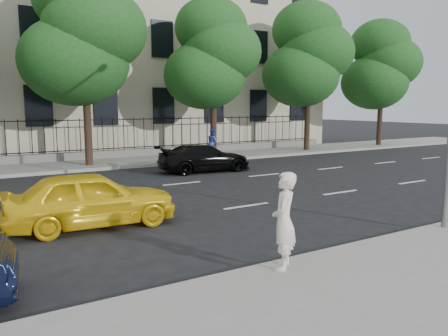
{
  "coord_description": "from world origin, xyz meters",
  "views": [
    {
      "loc": [
        -7.32,
        -8.26,
        3.06
      ],
      "look_at": [
        -0.49,
        3.0,
        1.15
      ],
      "focal_mm": 35.0,
      "sensor_mm": 36.0,
      "label": 1
    }
  ],
  "objects_px": {
    "yellow_taxi": "(91,199)",
    "woman_near": "(284,221)",
    "street_light": "(438,15)",
    "black_sedan": "(204,158)"
  },
  "relations": [
    {
      "from": "yellow_taxi",
      "to": "woman_near",
      "type": "relative_size",
      "value": 2.39
    },
    {
      "from": "street_light",
      "to": "black_sedan",
      "type": "bearing_deg",
      "value": 91.23
    },
    {
      "from": "yellow_taxi",
      "to": "black_sedan",
      "type": "xyz_separation_m",
      "value": [
        6.87,
        6.61,
        -0.08
      ]
    },
    {
      "from": "street_light",
      "to": "woman_near",
      "type": "height_order",
      "value": "street_light"
    },
    {
      "from": "yellow_taxi",
      "to": "woman_near",
      "type": "height_order",
      "value": "woman_near"
    },
    {
      "from": "black_sedan",
      "to": "woman_near",
      "type": "xyz_separation_m",
      "value": [
        -4.78,
        -11.68,
        0.4
      ]
    },
    {
      "from": "street_light",
      "to": "woman_near",
      "type": "relative_size",
      "value": 4.6
    },
    {
      "from": "woman_near",
      "to": "yellow_taxi",
      "type": "bearing_deg",
      "value": -112.2
    },
    {
      "from": "woman_near",
      "to": "street_light",
      "type": "bearing_deg",
      "value": 142.61
    },
    {
      "from": "black_sedan",
      "to": "woman_near",
      "type": "height_order",
      "value": "woman_near"
    }
  ]
}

